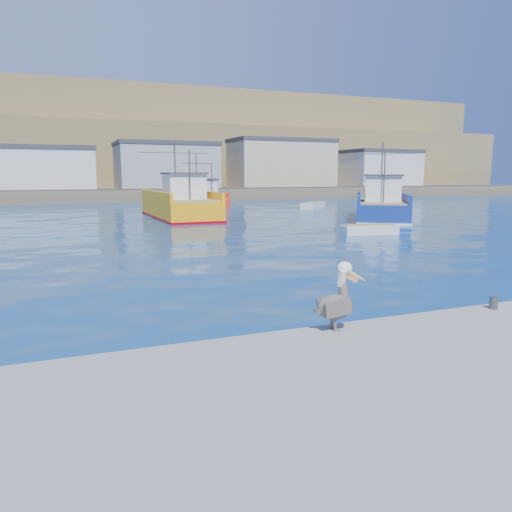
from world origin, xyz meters
The scene contains 9 objects.
ground centered at (0.00, 0.00, 0.00)m, with size 260.00×260.00×0.00m, color navy.
dock_bollards centered at (0.60, -3.40, 0.65)m, with size 36.20×0.20×0.30m.
far_shore centered at (0.00, 109.20, 8.98)m, with size 200.00×81.00×24.00m.
trawler_yellow_b centered at (3.39, 30.55, 1.12)m, with size 6.03×12.73×6.70m.
trawler_blue centered at (18.73, 22.82, 1.05)m, with size 9.75×11.87×6.55m.
boat_orange centered at (9.07, 43.56, 1.00)m, with size 5.06×8.18×6.00m.
skiff_mid centered at (11.63, 14.21, 0.24)m, with size 3.66×1.82×0.76m.
skiff_far centered at (19.61, 36.31, 0.29)m, with size 4.10×3.95×0.92m.
pelican centered at (-1.42, -3.39, 1.12)m, with size 1.18×0.55×1.45m.
Camera 1 is at (-6.81, -12.16, 3.75)m, focal length 35.00 mm.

